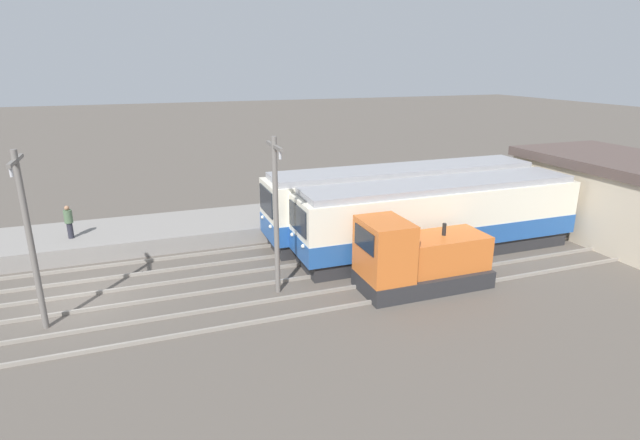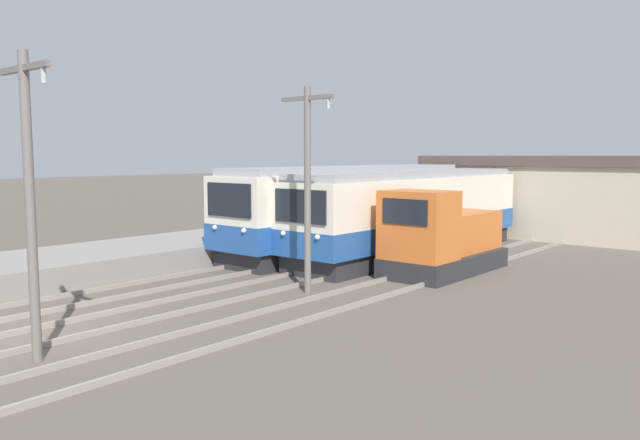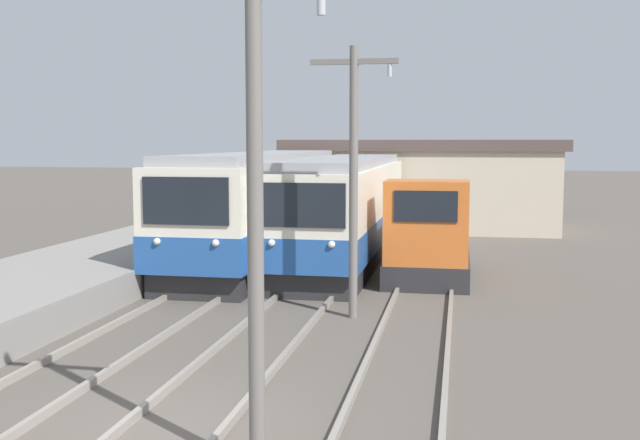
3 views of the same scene
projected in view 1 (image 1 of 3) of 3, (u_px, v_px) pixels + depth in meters
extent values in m
plane|color=#564F47|center=(80.00, 302.00, 19.08)|extent=(200.00, 200.00, 0.00)
cube|color=gray|center=(91.00, 240.00, 24.56)|extent=(4.50, 54.00, 0.80)
cube|color=gray|center=(87.00, 268.00, 22.03)|extent=(0.10, 60.00, 0.14)
cube|color=gray|center=(84.00, 281.00, 20.74)|extent=(0.10, 60.00, 0.14)
cube|color=gray|center=(81.00, 295.00, 19.52)|extent=(0.10, 60.00, 0.14)
cube|color=gray|center=(78.00, 311.00, 18.23)|extent=(0.10, 60.00, 0.14)
cube|color=gray|center=(74.00, 332.00, 16.84)|extent=(0.10, 60.00, 0.14)
cube|color=gray|center=(69.00, 354.00, 15.55)|extent=(0.10, 60.00, 0.14)
cube|color=#28282B|center=(402.00, 229.00, 26.29)|extent=(2.58, 13.90, 0.70)
cube|color=silver|center=(403.00, 198.00, 25.77)|extent=(2.80, 14.48, 2.71)
cube|color=#235199|center=(402.00, 214.00, 26.03)|extent=(2.84, 14.52, 0.98)
cube|color=black|center=(266.00, 201.00, 23.24)|extent=(2.24, 0.06, 1.19)
sphere|color=silver|center=(263.00, 217.00, 24.24)|extent=(0.18, 0.18, 0.18)
sphere|color=silver|center=(271.00, 227.00, 22.86)|extent=(0.18, 0.18, 0.18)
cube|color=#939399|center=(405.00, 170.00, 25.32)|extent=(2.46, 13.90, 0.28)
cube|color=#28282B|center=(436.00, 246.00, 23.89)|extent=(2.58, 13.30, 0.70)
cube|color=silver|center=(439.00, 214.00, 23.40)|extent=(2.80, 13.86, 2.55)
cube|color=#235199|center=(438.00, 230.00, 23.64)|extent=(2.84, 13.90, 0.92)
cube|color=black|center=(297.00, 219.00, 20.98)|extent=(2.24, 0.06, 1.12)
sphere|color=silver|center=(292.00, 235.00, 21.96)|extent=(0.18, 0.18, 0.18)
sphere|color=silver|center=(303.00, 246.00, 20.58)|extent=(0.18, 0.18, 0.18)
cube|color=#939399|center=(441.00, 184.00, 22.97)|extent=(2.46, 13.30, 0.28)
cube|color=#28282B|center=(423.00, 278.00, 20.36)|extent=(2.40, 5.33, 0.70)
cube|color=#D16628|center=(384.00, 249.00, 19.32)|extent=(2.28, 1.70, 2.30)
cube|color=black|center=(364.00, 239.00, 18.88)|extent=(1.68, 0.04, 0.83)
cube|color=#D16628|center=(442.00, 251.00, 20.32)|extent=(1.92, 3.52, 1.40)
cylinder|color=black|center=(444.00, 229.00, 20.04)|extent=(0.16, 0.16, 0.50)
cylinder|color=slate|center=(31.00, 244.00, 16.31)|extent=(0.20, 0.20, 6.20)
cube|color=slate|center=(15.00, 161.00, 15.48)|extent=(2.00, 0.12, 0.12)
cylinder|color=#B2B2B7|center=(11.00, 172.00, 14.83)|extent=(0.10, 0.10, 0.30)
cylinder|color=slate|center=(276.00, 218.00, 19.02)|extent=(0.20, 0.20, 6.20)
cube|color=slate|center=(274.00, 146.00, 18.19)|extent=(2.00, 0.12, 0.12)
cylinder|color=#B2B2B7|center=(280.00, 155.00, 17.53)|extent=(0.10, 0.10, 0.30)
cylinder|color=#282833|center=(70.00, 230.00, 23.53)|extent=(0.26, 0.26, 0.77)
cylinder|color=#4C6647|center=(68.00, 216.00, 23.32)|extent=(0.38, 0.38, 0.61)
sphere|color=#9E7051|center=(67.00, 208.00, 23.20)|extent=(0.22, 0.22, 0.22)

